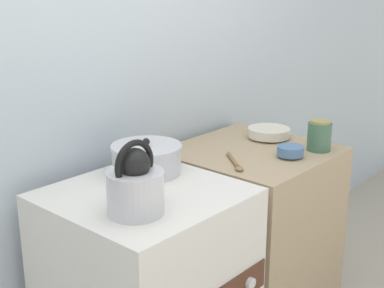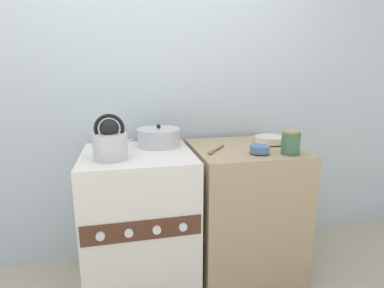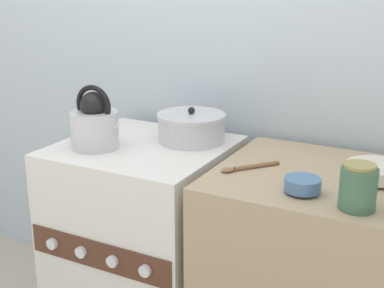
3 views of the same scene
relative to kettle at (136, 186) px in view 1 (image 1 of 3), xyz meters
name	(u,v)px [view 1 (image 1 of 3)]	position (x,y,z in m)	size (l,w,h in m)	color
wall_back	(68,75)	(0.14, 0.52, 0.28)	(7.00, 0.06, 2.50)	silver
counter	(249,237)	(0.83, 0.13, -0.54)	(0.66, 0.65, 0.87)	tan
kettle	(136,186)	(0.00, 0.00, 0.00)	(0.23, 0.19, 0.25)	silver
cooking_pot	(147,159)	(0.29, 0.25, -0.04)	(0.28, 0.28, 0.14)	silver
enamel_bowl	(269,132)	(1.02, 0.17, -0.07)	(0.20, 0.20, 0.05)	beige
small_ceramic_bowl	(290,151)	(0.84, -0.06, -0.07)	(0.11, 0.11, 0.05)	#4C729E
storage_jar	(319,136)	(1.01, -0.10, -0.03)	(0.11, 0.11, 0.14)	#3F664C
wooden_spoon	(235,163)	(0.60, 0.06, -0.09)	(0.16, 0.19, 0.02)	olive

